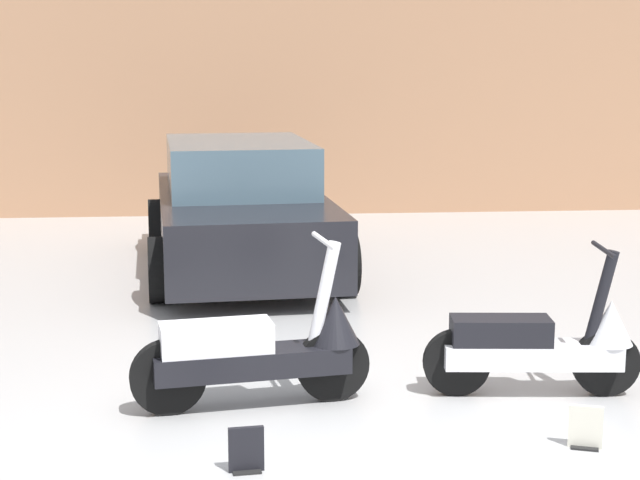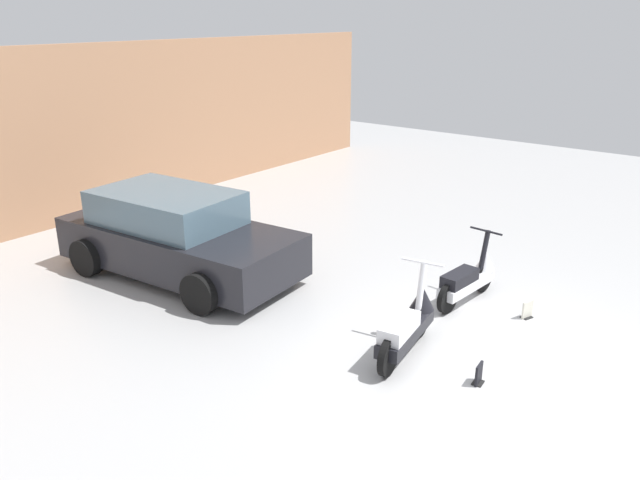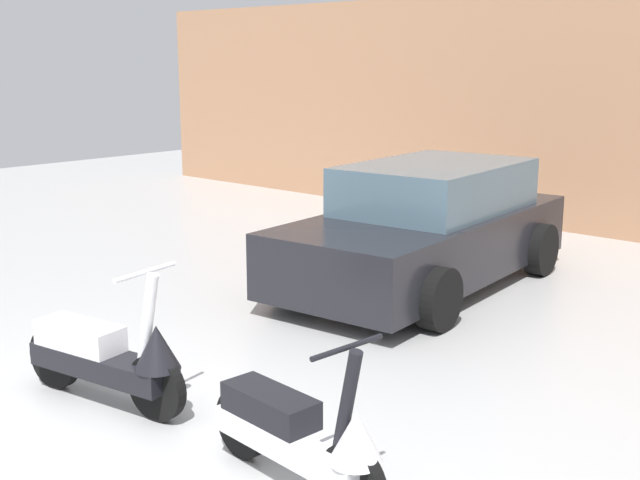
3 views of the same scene
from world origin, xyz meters
name	(u,v)px [view 3 (image 3 of 3)]	position (x,y,z in m)	size (l,w,h in m)	color
ground_plane	(53,458)	(0.00, 0.00, 0.00)	(28.00, 28.00, 0.00)	#B2B2B2
wall_back	(617,115)	(0.00, 8.99, 1.79)	(19.60, 0.12, 3.57)	tan
scooter_front_left	(109,355)	(-0.43, 0.74, 0.40)	(1.60, 0.62, 1.12)	black
scooter_front_right	(300,434)	(1.48, 0.80, 0.37)	(1.49, 0.53, 1.04)	black
car_rear_left	(427,228)	(-0.55, 5.09, 0.67)	(2.27, 4.26, 1.40)	black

